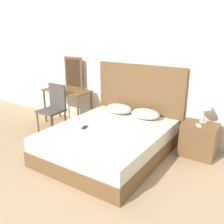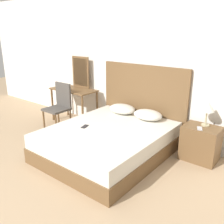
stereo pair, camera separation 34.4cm
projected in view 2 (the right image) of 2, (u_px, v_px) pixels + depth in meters
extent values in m
plane|color=tan|center=(24.00, 204.00, 2.96)|extent=(16.00, 16.00, 0.00)
cube|color=white|center=(146.00, 65.00, 4.54)|extent=(10.00, 0.06, 2.70)
cube|color=brown|center=(108.00, 148.00, 4.10)|extent=(1.68, 2.03, 0.24)
cube|color=silver|center=(108.00, 135.00, 4.03)|extent=(1.65, 1.99, 0.22)
cube|color=brown|center=(143.00, 101.00, 4.70)|extent=(1.76, 0.05, 1.37)
ellipsoid|color=silver|center=(122.00, 109.00, 4.70)|extent=(0.52, 0.40, 0.16)
ellipsoid|color=silver|center=(148.00, 115.00, 4.37)|extent=(0.52, 0.40, 0.16)
cube|color=#232328|center=(85.00, 126.00, 4.06)|extent=(0.11, 0.16, 0.01)
cube|color=brown|center=(200.00, 143.00, 3.90)|extent=(0.54, 0.41, 0.55)
cylinder|color=tan|center=(205.00, 125.00, 3.86)|extent=(0.13, 0.13, 0.02)
cylinder|color=tan|center=(206.00, 118.00, 3.82)|extent=(0.02, 0.02, 0.22)
cone|color=silver|center=(208.00, 106.00, 3.76)|extent=(0.22, 0.22, 0.16)
cube|color=#B7B7BC|center=(200.00, 128.00, 3.74)|extent=(0.12, 0.17, 0.01)
cube|color=brown|center=(74.00, 90.00, 5.38)|extent=(1.03, 0.52, 0.02)
cylinder|color=brown|center=(53.00, 105.00, 5.61)|extent=(0.04, 0.04, 0.72)
cylinder|color=brown|center=(83.00, 113.00, 5.05)|extent=(0.04, 0.04, 0.72)
cylinder|color=brown|center=(67.00, 100.00, 5.94)|extent=(0.04, 0.04, 0.72)
cylinder|color=brown|center=(97.00, 108.00, 5.38)|extent=(0.04, 0.04, 0.72)
cube|color=brown|center=(81.00, 72.00, 5.44)|extent=(0.48, 0.03, 0.67)
cube|color=#B2BCC6|center=(80.00, 72.00, 5.43)|extent=(0.40, 0.01, 0.59)
cube|color=#4C4742|center=(57.00, 109.00, 5.06)|extent=(0.45, 0.44, 0.04)
cube|color=#4C4742|center=(63.00, 95.00, 5.13)|extent=(0.42, 0.04, 0.49)
cylinder|color=brown|center=(44.00, 120.00, 5.11)|extent=(0.04, 0.04, 0.41)
cylinder|color=brown|center=(56.00, 124.00, 4.88)|extent=(0.04, 0.04, 0.41)
cylinder|color=brown|center=(58.00, 115.00, 5.39)|extent=(0.04, 0.04, 0.41)
cylinder|color=brown|center=(71.00, 119.00, 5.16)|extent=(0.04, 0.04, 0.41)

